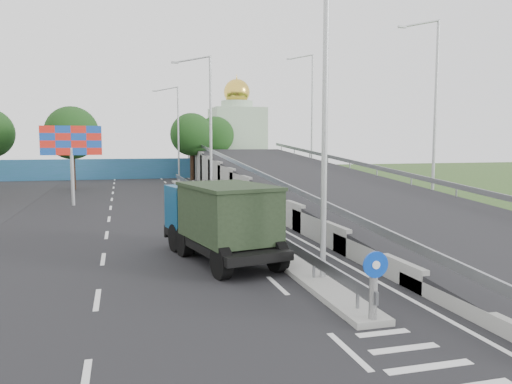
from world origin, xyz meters
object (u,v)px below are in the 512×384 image
object	(u,v)px
lamp_post_far	(177,128)
church	(237,135)
sign_bollard	(374,285)
dump_truck	(219,217)
lamp_post_near	(319,96)
lamp_post_mid	(208,121)
billboard	(71,145)

from	to	relation	value
lamp_post_far	church	size ratio (longest dim) A/B	0.73
sign_bollard	dump_truck	world-z (taller)	dump_truck
lamp_post_near	dump_truck	world-z (taller)	lamp_post_near
church	dump_truck	size ratio (longest dim) A/B	1.98
sign_bollard	lamp_post_near	xyz separation A→B (m)	(0.11, 3.83, 4.77)
lamp_post_mid	billboard	size ratio (longest dim) A/B	1.83
lamp_post_mid	dump_truck	xyz separation A→B (m)	(-2.35, -16.07, -4.20)
lamp_post_near	church	xyz separation A→B (m)	(9.89, 54.00, -0.50)
sign_bollard	church	distance (m)	58.84
sign_bollard	church	bearing A→B (deg)	80.19
lamp_post_near	church	size ratio (longest dim) A/B	0.73
lamp_post_mid	lamp_post_far	size ratio (longest dim) A/B	1.00
lamp_post_far	dump_truck	size ratio (longest dim) A/B	1.45
sign_bollard	church	world-z (taller)	church
lamp_post_far	billboard	size ratio (longest dim) A/B	1.83
sign_bollard	lamp_post_far	distance (m)	44.08
church	sign_bollard	bearing A→B (deg)	-99.81
lamp_post_mid	dump_truck	distance (m)	16.78
dump_truck	sign_bollard	bearing A→B (deg)	-85.93
lamp_post_near	church	distance (m)	54.90
sign_bollard	church	size ratio (longest dim) A/B	0.12
lamp_post_near	lamp_post_mid	bearing A→B (deg)	90.00
sign_bollard	lamp_post_mid	bearing A→B (deg)	89.74
lamp_post_mid	church	size ratio (longest dim) A/B	0.73
dump_truck	lamp_post_near	bearing A→B (deg)	-71.15
lamp_post_far	sign_bollard	bearing A→B (deg)	-90.14
sign_bollard	lamp_post_mid	world-z (taller)	lamp_post_mid
church	dump_truck	xyz separation A→B (m)	(-12.24, -50.07, -3.70)
lamp_post_near	lamp_post_mid	xyz separation A→B (m)	(0.00, 20.00, 0.00)
sign_bollard	dump_truck	distance (m)	8.09
billboard	dump_truck	xyz separation A→B (m)	(6.76, -18.07, -2.57)
lamp_post_near	church	bearing A→B (deg)	79.62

